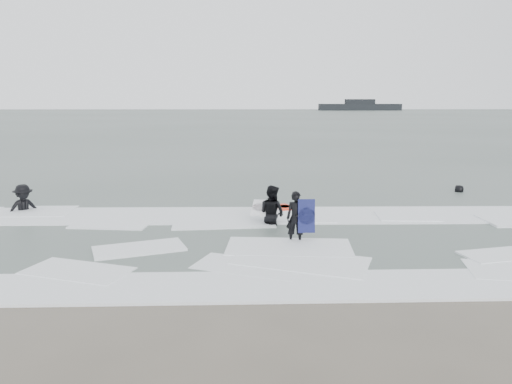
{
  "coord_description": "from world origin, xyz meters",
  "views": [
    {
      "loc": [
        -0.25,
        -11.07,
        4.17
      ],
      "look_at": [
        0.0,
        5.0,
        1.1
      ],
      "focal_mm": 35.0,
      "sensor_mm": 36.0,
      "label": 1
    }
  ],
  "objects_px": {
    "surfer_wading": "(272,226)",
    "vessel_horizon": "(360,106)",
    "surfer_centre": "(296,243)",
    "surfer_right_far": "(459,193)",
    "surfer_breaker": "(24,213)",
    "surfer_right_near": "(271,211)"
  },
  "relations": [
    {
      "from": "surfer_breaker",
      "to": "surfer_right_far",
      "type": "height_order",
      "value": "surfer_breaker"
    },
    {
      "from": "surfer_right_near",
      "to": "surfer_wading",
      "type": "bearing_deg",
      "value": 54.65
    },
    {
      "from": "surfer_wading",
      "to": "surfer_breaker",
      "type": "height_order",
      "value": "surfer_wading"
    },
    {
      "from": "surfer_right_near",
      "to": "surfer_centre",
      "type": "bearing_deg",
      "value": 63.83
    },
    {
      "from": "surfer_right_near",
      "to": "surfer_right_far",
      "type": "xyz_separation_m",
      "value": [
        8.45,
        3.42,
        0.0
      ]
    },
    {
      "from": "vessel_horizon",
      "to": "surfer_breaker",
      "type": "bearing_deg",
      "value": -107.14
    },
    {
      "from": "surfer_right_near",
      "to": "vessel_horizon",
      "type": "xyz_separation_m",
      "value": [
        34.19,
        140.12,
        1.29
      ]
    },
    {
      "from": "surfer_wading",
      "to": "vessel_horizon",
      "type": "relative_size",
      "value": 0.07
    },
    {
      "from": "surfer_centre",
      "to": "surfer_right_near",
      "type": "xyz_separation_m",
      "value": [
        -0.52,
        4.14,
        0.0
      ]
    },
    {
      "from": "surfer_wading",
      "to": "surfer_right_far",
      "type": "relative_size",
      "value": 1.27
    },
    {
      "from": "surfer_centre",
      "to": "surfer_right_far",
      "type": "height_order",
      "value": "surfer_centre"
    },
    {
      "from": "surfer_centre",
      "to": "surfer_breaker",
      "type": "relative_size",
      "value": 0.81
    },
    {
      "from": "surfer_wading",
      "to": "surfer_breaker",
      "type": "distance_m",
      "value": 9.21
    },
    {
      "from": "surfer_breaker",
      "to": "surfer_right_far",
      "type": "xyz_separation_m",
      "value": [
        17.51,
        3.52,
        0.0
      ]
    },
    {
      "from": "surfer_wading",
      "to": "surfer_right_far",
      "type": "distance_m",
      "value": 10.17
    },
    {
      "from": "vessel_horizon",
      "to": "surfer_wading",
      "type": "bearing_deg",
      "value": -103.54
    },
    {
      "from": "surfer_breaker",
      "to": "vessel_horizon",
      "type": "bearing_deg",
      "value": 34.1
    },
    {
      "from": "surfer_wading",
      "to": "vessel_horizon",
      "type": "xyz_separation_m",
      "value": [
        34.26,
        142.25,
        1.29
      ]
    },
    {
      "from": "surfer_centre",
      "to": "surfer_wading",
      "type": "height_order",
      "value": "surfer_wading"
    },
    {
      "from": "surfer_wading",
      "to": "vessel_horizon",
      "type": "height_order",
      "value": "vessel_horizon"
    },
    {
      "from": "surfer_centre",
      "to": "vessel_horizon",
      "type": "distance_m",
      "value": 148.15
    },
    {
      "from": "surfer_centre",
      "to": "surfer_right_near",
      "type": "relative_size",
      "value": 0.78
    }
  ]
}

